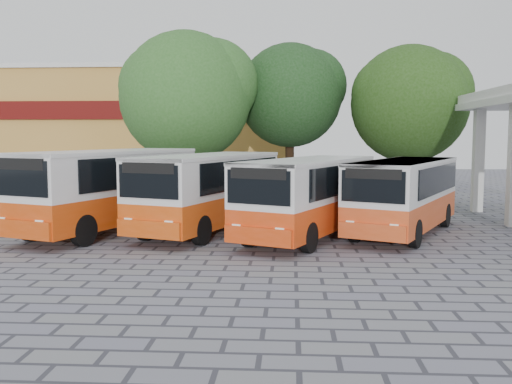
# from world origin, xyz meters

# --- Properties ---
(ground) EXTENTS (90.00, 90.00, 0.00)m
(ground) POSITION_xyz_m (0.00, 0.00, 0.00)
(ground) COLOR slate
(ground) RESTS_ON ground
(shophouse_block) EXTENTS (20.40, 10.40, 8.30)m
(shophouse_block) POSITION_xyz_m (-11.00, 25.99, 4.16)
(shophouse_block) COLOR #C18A39
(shophouse_block) RESTS_ON ground
(bus_far_left) EXTENTS (5.26, 8.82, 2.97)m
(bus_far_left) POSITION_xyz_m (-7.43, 3.99, 1.72)
(bus_far_left) COLOR #CA3D09
(bus_far_left) RESTS_ON ground
(bus_centre_left) EXTENTS (4.87, 8.36, 2.82)m
(bus_centre_left) POSITION_xyz_m (-3.77, 4.26, 1.63)
(bus_centre_left) COLOR #D4470B
(bus_centre_left) RESTS_ON ground
(bus_centre_right) EXTENTS (5.18, 8.09, 2.72)m
(bus_centre_right) POSITION_xyz_m (-0.14, 3.16, 1.57)
(bus_centre_right) COLOR red
(bus_centre_right) RESTS_ON ground
(bus_far_right) EXTENTS (5.17, 7.88, 2.64)m
(bus_far_right) POSITION_xyz_m (3.27, 4.08, 1.53)
(bus_far_right) COLOR #D74919
(bus_far_right) RESTS_ON ground
(tree_left) EXTENTS (7.05, 6.72, 8.84)m
(tree_left) POSITION_xyz_m (-6.11, 12.90, 5.70)
(tree_left) COLOR black
(tree_left) RESTS_ON ground
(tree_middle) EXTENTS (6.02, 5.73, 8.60)m
(tree_middle) POSITION_xyz_m (-0.78, 15.62, 5.91)
(tree_middle) COLOR black
(tree_middle) RESTS_ON ground
(tree_right) EXTENTS (6.48, 6.17, 8.28)m
(tree_right) POSITION_xyz_m (5.54, 14.57, 5.40)
(tree_right) COLOR #4C3419
(tree_right) RESTS_ON ground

